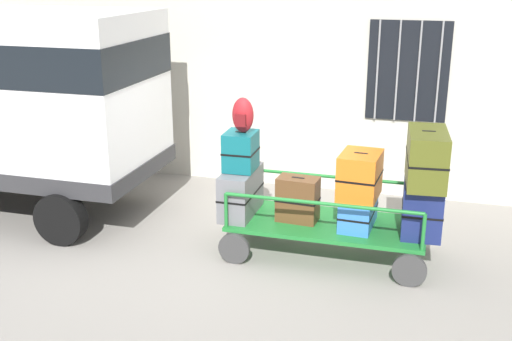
# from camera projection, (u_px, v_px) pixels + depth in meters

# --- Properties ---
(ground_plane) EXTENTS (40.00, 40.00, 0.00)m
(ground_plane) POSITION_uv_depth(u_px,v_px,m) (256.00, 248.00, 8.17)
(ground_plane) COLOR gray
(building_wall) EXTENTS (12.00, 0.38, 5.00)m
(building_wall) POSITION_uv_depth(u_px,v_px,m) (304.00, 33.00, 9.82)
(building_wall) COLOR beige
(building_wall) RESTS_ON ground
(van) EXTENTS (4.31, 2.12, 2.93)m
(van) POSITION_uv_depth(u_px,v_px,m) (7.00, 91.00, 9.03)
(van) COLOR white
(van) RESTS_ON ground
(luggage_cart) EXTENTS (2.50, 1.17, 0.45)m
(luggage_cart) POSITION_uv_depth(u_px,v_px,m) (327.00, 228.00, 7.88)
(luggage_cart) COLOR #1E722D
(luggage_cart) RESTS_ON ground
(cart_railing) EXTENTS (2.39, 1.03, 0.46)m
(cart_railing) POSITION_uv_depth(u_px,v_px,m) (328.00, 194.00, 7.74)
(cart_railing) COLOR #1E722D
(cart_railing) RESTS_ON luggage_cart
(suitcase_left_bottom) EXTENTS (0.38, 0.86, 0.60)m
(suitcase_left_bottom) POSITION_uv_depth(u_px,v_px,m) (241.00, 192.00, 8.05)
(suitcase_left_bottom) COLOR slate
(suitcase_left_bottom) RESTS_ON luggage_cart
(suitcase_left_middle) EXTENTS (0.40, 0.47, 0.50)m
(suitcase_left_middle) POSITION_uv_depth(u_px,v_px,m) (241.00, 151.00, 7.89)
(suitcase_left_middle) COLOR #0F5960
(suitcase_left_middle) RESTS_ON suitcase_left_bottom
(suitcase_midleft_bottom) EXTENTS (0.54, 0.35, 0.57)m
(suitcase_midleft_bottom) POSITION_uv_depth(u_px,v_px,m) (298.00, 199.00, 7.84)
(suitcase_midleft_bottom) COLOR brown
(suitcase_midleft_bottom) RESTS_ON luggage_cart
(suitcase_center_bottom) EXTENTS (0.42, 0.74, 0.39)m
(suitcase_center_bottom) POSITION_uv_depth(u_px,v_px,m) (358.00, 211.00, 7.71)
(suitcase_center_bottom) COLOR #3372C6
(suitcase_center_bottom) RESTS_ON luggage_cart
(suitcase_center_middle) EXTENTS (0.51, 0.65, 0.56)m
(suitcase_center_middle) POSITION_uv_depth(u_px,v_px,m) (360.00, 175.00, 7.52)
(suitcase_center_middle) COLOR orange
(suitcase_center_middle) RESTS_ON suitcase_center_bottom
(suitcase_midright_bottom) EXTENTS (0.50, 0.65, 0.64)m
(suitcase_midright_bottom) POSITION_uv_depth(u_px,v_px,m) (422.00, 209.00, 7.43)
(suitcase_midright_bottom) COLOR navy
(suitcase_midright_bottom) RESTS_ON luggage_cart
(suitcase_midright_middle) EXTENTS (0.52, 0.90, 0.64)m
(suitcase_midright_middle) POSITION_uv_depth(u_px,v_px,m) (427.00, 158.00, 7.24)
(suitcase_midright_middle) COLOR #4C5119
(suitcase_midright_middle) RESTS_ON suitcase_midright_bottom
(backpack) EXTENTS (0.27, 0.22, 0.44)m
(backpack) POSITION_uv_depth(u_px,v_px,m) (243.00, 115.00, 7.70)
(backpack) COLOR maroon
(backpack) RESTS_ON suitcase_left_middle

